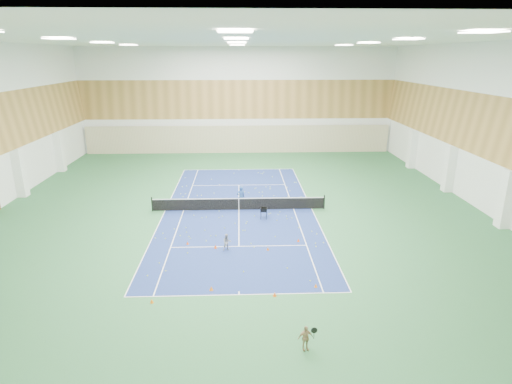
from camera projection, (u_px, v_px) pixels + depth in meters
ground at (239, 210)px, 31.92m from camera, size 40.00×40.00×0.00m
room_shell at (238, 130)px, 30.09m from camera, size 36.00×40.00×12.00m
wood_cladding at (237, 101)px, 29.48m from camera, size 36.00×40.00×8.00m
ceiling_light_grid at (237, 41)px, 28.29m from camera, size 21.40×25.40×0.06m
court_surface at (239, 210)px, 31.92m from camera, size 10.97×23.77×0.01m
tennis_balls_scatter at (239, 209)px, 31.91m from camera, size 10.57×22.77×0.07m
tennis_net at (239, 203)px, 31.76m from camera, size 12.80×0.10×1.10m
back_curtain at (239, 139)px, 50.23m from camera, size 35.40×0.16×3.20m
coach at (241, 197)px, 32.25m from camera, size 0.67×0.52×1.66m
child_court at (227, 242)px, 25.18m from camera, size 0.58×0.51×1.04m
child_apron at (305, 338)px, 16.63m from camera, size 0.67×0.40×1.07m
ball_cart at (264, 213)px, 30.11m from camera, size 0.53×0.53×0.82m
cone_svc_a at (188, 243)px, 26.10m from camera, size 0.17×0.17×0.19m
cone_svc_b at (215, 247)px, 25.55m from camera, size 0.21×0.21×0.23m
cone_svc_c at (268, 249)px, 25.32m from camera, size 0.18×0.18×0.20m
cone_svc_d at (298, 240)px, 26.48m from camera, size 0.18×0.18×0.20m
cone_base_a at (152, 301)px, 19.93m from camera, size 0.18×0.18×0.19m
cone_base_b at (211, 288)px, 20.98m from camera, size 0.21×0.21×0.23m
cone_base_c at (275, 294)px, 20.48m from camera, size 0.19×0.19×0.21m
cone_base_d at (316, 285)px, 21.27m from camera, size 0.18×0.18×0.19m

